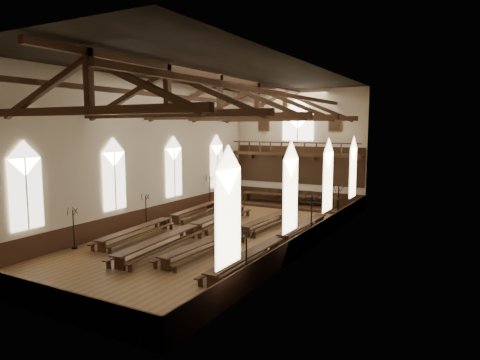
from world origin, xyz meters
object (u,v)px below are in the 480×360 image
at_px(refectory_row_b, 194,227).
at_px(refectory_row_c, 240,231).
at_px(dais, 290,205).
at_px(high_table, 290,196).
at_px(candelabrum_left_near, 74,236).
at_px(candelabrum_left_far, 210,198).
at_px(candelabrum_right_mid, 311,228).
at_px(candelabrum_left_mid, 146,217).
at_px(candelabrum_right_near, 246,269).
at_px(refectory_row_d, 280,240).
at_px(candelabrum_right_far, 338,212).
at_px(refectory_row_a, 169,219).

relative_size(refectory_row_b, refectory_row_c, 1.04).
xyz_separation_m(dais, high_table, (-0.00, -0.00, 0.78)).
height_order(candelabrum_left_near, candelabrum_left_far, candelabrum_left_far).
height_order(candelabrum_left_near, candelabrum_right_mid, candelabrum_right_mid).
height_order(candelabrum_left_near, candelabrum_left_mid, candelabrum_left_near).
bearing_deg(high_table, candelabrum_right_near, -73.05).
bearing_deg(refectory_row_d, candelabrum_right_far, 82.27).
xyz_separation_m(high_table, candelabrum_left_near, (-5.52, -17.94, -0.17)).
xyz_separation_m(refectory_row_a, refectory_row_d, (8.84, -1.42, 0.02)).
xyz_separation_m(refectory_row_a, high_table, (4.30, 11.06, 0.38)).
bearing_deg(candelabrum_right_far, candelabrum_left_mid, -146.96).
relative_size(high_table, candelabrum_right_far, 3.04).
relative_size(dais, candelabrum_right_mid, 3.96).
height_order(refectory_row_a, dais, refectory_row_a).
height_order(refectory_row_d, candelabrum_right_far, candelabrum_right_far).
height_order(high_table, candelabrum_right_far, candelabrum_right_far).
bearing_deg(high_table, dais, 87.99).
relative_size(refectory_row_c, candelabrum_right_mid, 4.91).
bearing_deg(refectory_row_d, refectory_row_b, 179.59).
height_order(high_table, candelabrum_left_near, candelabrum_left_near).
bearing_deg(candelabrum_left_mid, refectory_row_a, 37.46).
height_order(refectory_row_d, candelabrum_left_mid, candelabrum_left_mid).
bearing_deg(dais, high_table, -92.01).
bearing_deg(refectory_row_d, refectory_row_c, 164.70).
distance_m(refectory_row_c, refectory_row_d, 3.05).
xyz_separation_m(high_table, candelabrum_right_near, (5.58, -18.32, -0.12)).
xyz_separation_m(refectory_row_b, candelabrum_left_mid, (-4.23, 0.44, 0.13)).
distance_m(refectory_row_a, candelabrum_right_near, 12.27).
height_order(refectory_row_b, high_table, high_table).
distance_m(refectory_row_b, candelabrum_right_far, 10.30).
xyz_separation_m(candelabrum_left_near, candelabrum_right_near, (11.10, -0.38, 0.05)).
height_order(dais, candelabrum_right_far, candelabrum_right_far).
bearing_deg(high_table, candelabrum_right_far, -40.51).
distance_m(refectory_row_c, candelabrum_right_near, 7.76).
relative_size(high_table, candelabrum_left_near, 3.66).
height_order(dais, candelabrum_left_far, candelabrum_left_far).
distance_m(refectory_row_d, dais, 13.28).
relative_size(refectory_row_d, candelabrum_left_near, 6.06).
height_order(refectory_row_a, high_table, high_table).
xyz_separation_m(candelabrum_left_near, candelabrum_left_far, (-0.00, 13.85, 0.15)).
bearing_deg(candelabrum_left_near, refectory_row_d, 28.53).
height_order(candelabrum_left_mid, candelabrum_right_far, candelabrum_right_far).
bearing_deg(candelabrum_right_far, refectory_row_a, -147.54).
bearing_deg(high_table, refectory_row_b, -95.92).
distance_m(dais, candelabrum_right_far, 7.38).
distance_m(refectory_row_d, high_table, 13.28).
bearing_deg(candelabrum_right_far, candelabrum_left_far, 176.46).
relative_size(dais, candelabrum_right_far, 4.02).
distance_m(dais, candelabrum_left_mid, 13.21).
height_order(refectory_row_c, refectory_row_d, refectory_row_d).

